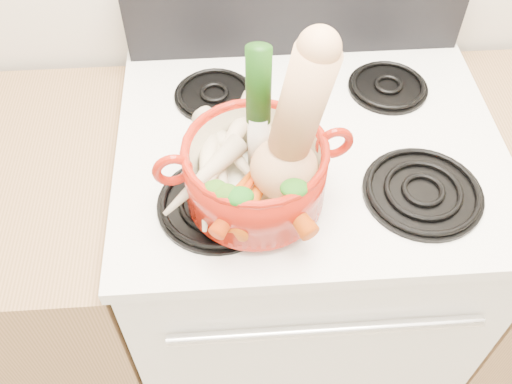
{
  "coord_description": "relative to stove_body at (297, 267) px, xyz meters",
  "views": [
    {
      "loc": [
        -0.17,
        0.59,
        1.77
      ],
      "look_at": [
        -0.12,
        1.23,
        1.0
      ],
      "focal_mm": 40.0,
      "sensor_mm": 36.0,
      "label": 1
    }
  ],
  "objects": [
    {
      "name": "stove_body",
      "position": [
        0.0,
        0.0,
        0.0
      ],
      "size": [
        0.76,
        0.65,
        0.92
      ],
      "primitive_type": "cube",
      "color": "white",
      "rests_on": "floor"
    },
    {
      "name": "cooktop",
      "position": [
        0.0,
        0.0,
        0.47
      ],
      "size": [
        0.78,
        0.67,
        0.03
      ],
      "primitive_type": "cube",
      "color": "white",
      "rests_on": "stove_body"
    },
    {
      "name": "control_backsplash",
      "position": [
        0.0,
        0.3,
        0.58
      ],
      "size": [
        0.76,
        0.05,
        0.18
      ],
      "primitive_type": "cube",
      "color": "black",
      "rests_on": "cooktop"
    },
    {
      "name": "oven_handle",
      "position": [
        0.0,
        -0.34,
        0.32
      ],
      "size": [
        0.6,
        0.02,
        0.02
      ],
      "primitive_type": "cylinder",
      "rotation": [
        0.0,
        1.57,
        0.0
      ],
      "color": "silver",
      "rests_on": "stove_body"
    },
    {
      "name": "burner_front_left",
      "position": [
        -0.19,
        -0.16,
        0.5
      ],
      "size": [
        0.22,
        0.22,
        0.02
      ],
      "primitive_type": "cylinder",
      "color": "black",
      "rests_on": "cooktop"
    },
    {
      "name": "burner_front_right",
      "position": [
        0.19,
        -0.16,
        0.5
      ],
      "size": [
        0.22,
        0.22,
        0.02
      ],
      "primitive_type": "cylinder",
      "color": "black",
      "rests_on": "cooktop"
    },
    {
      "name": "burner_back_left",
      "position": [
        -0.19,
        0.14,
        0.5
      ],
      "size": [
        0.17,
        0.17,
        0.02
      ],
      "primitive_type": "cylinder",
      "color": "black",
      "rests_on": "cooktop"
    },
    {
      "name": "burner_back_right",
      "position": [
        0.19,
        0.14,
        0.5
      ],
      "size": [
        0.17,
        0.17,
        0.02
      ],
      "primitive_type": "cylinder",
      "color": "black",
      "rests_on": "cooktop"
    },
    {
      "name": "dutch_oven",
      "position": [
        -0.12,
        -0.15,
        0.57
      ],
      "size": [
        0.28,
        0.28,
        0.12
      ],
      "primitive_type": "cylinder",
      "rotation": [
        0.0,
        0.0,
        0.16
      ],
      "color": "#96160A",
      "rests_on": "burner_front_left"
    },
    {
      "name": "pot_handle_left",
      "position": [
        -0.26,
        -0.18,
        0.61
      ],
      "size": [
        0.07,
        0.03,
        0.07
      ],
      "primitive_type": "torus",
      "rotation": [
        1.57,
        0.0,
        0.16
      ],
      "color": "#96160A",
      "rests_on": "dutch_oven"
    },
    {
      "name": "pot_handle_right",
      "position": [
        0.02,
        -0.13,
        0.61
      ],
      "size": [
        0.07,
        0.03,
        0.07
      ],
      "primitive_type": "torus",
      "rotation": [
        1.57,
        0.0,
        0.16
      ],
      "color": "#96160A",
      "rests_on": "dutch_oven"
    },
    {
      "name": "squash",
      "position": [
        -0.05,
        -0.16,
        0.68
      ],
      "size": [
        0.21,
        0.18,
        0.32
      ],
      "primitive_type": null,
      "rotation": [
        0.0,
        0.17,
        -0.38
      ],
      "color": "tan",
      "rests_on": "dutch_oven"
    },
    {
      "name": "leek",
      "position": [
        -0.11,
        -0.11,
        0.67
      ],
      "size": [
        0.05,
        0.05,
        0.27
      ],
      "primitive_type": "cylinder",
      "rotation": [
        -0.02,
        0.0,
        -0.13
      ],
      "color": "silver",
      "rests_on": "dutch_oven"
    },
    {
      "name": "ginger",
      "position": [
        -0.09,
        -0.06,
        0.56
      ],
      "size": [
        0.09,
        0.06,
        0.05
      ],
      "primitive_type": "ellipsoid",
      "rotation": [
        0.0,
        0.0,
        0.01
      ],
      "color": "tan",
      "rests_on": "dutch_oven"
    },
    {
      "name": "parsnip_0",
      "position": [
        -0.19,
        -0.12,
        0.56
      ],
      "size": [
        0.09,
        0.25,
        0.07
      ],
      "primitive_type": "cone",
      "rotation": [
        1.66,
        0.0,
        0.19
      ],
      "color": "beige",
      "rests_on": "dutch_oven"
    },
    {
      "name": "parsnip_1",
      "position": [
        -0.21,
        -0.16,
        0.56
      ],
      "size": [
        0.05,
        0.2,
        0.06
      ],
      "primitive_type": "cone",
      "rotation": [
        1.66,
        0.0,
        -0.07
      ],
      "color": "beige",
      "rests_on": "dutch_oven"
    },
    {
      "name": "parsnip_2",
      "position": [
        -0.16,
        -0.09,
        0.57
      ],
      "size": [
        0.14,
        0.19,
        0.06
      ],
      "primitive_type": "cone",
      "rotation": [
        1.66,
        0.0,
        0.55
      ],
      "color": "beige",
      "rests_on": "dutch_oven"
    },
    {
      "name": "parsnip_3",
      "position": [
        -0.21,
        -0.16,
        0.57
      ],
      "size": [
        0.16,
        0.16,
        0.06
      ],
      "primitive_type": "cone",
      "rotation": [
        1.66,
        0.0,
        -0.79
      ],
      "color": "beige",
      "rests_on": "dutch_oven"
    },
    {
      "name": "parsnip_4",
      "position": [
        -0.16,
        -0.09,
        0.58
      ],
      "size": [
        0.14,
        0.23,
        0.07
      ],
      "primitive_type": "cone",
      "rotation": [
        1.66,
        0.0,
        -0.45
      ],
      "color": "beige",
      "rests_on": "dutch_oven"
    },
    {
      "name": "carrot_0",
      "position": [
        -0.12,
        -0.19,
        0.55
      ],
      "size": [
        0.1,
        0.18,
        0.05
      ],
      "primitive_type": "cone",
      "rotation": [
        1.66,
        0.0,
        -0.41
      ],
      "color": "#C04509",
      "rests_on": "dutch_oven"
    },
    {
      "name": "carrot_1",
      "position": [
        -0.16,
        -0.19,
        0.55
      ],
      "size": [
        0.1,
        0.13,
        0.04
      ],
      "primitive_type": "cone",
      "rotation": [
        1.66,
        0.0,
        -0.62
      ],
      "color": "#C45E09",
      "rests_on": "dutch_oven"
    },
    {
      "name": "carrot_2",
      "position": [
        -0.08,
        -0.2,
        0.56
      ],
      "size": [
        0.11,
        0.18,
        0.05
      ],
      "primitive_type": "cone",
      "rotation": [
        1.66,
        0.0,
        0.46
      ],
      "color": "#D73E0A",
      "rests_on": "dutch_oven"
    },
    {
      "name": "carrot_3",
      "position": [
        -0.16,
        -0.22,
        0.57
      ],
      "size": [
        0.1,
        0.14,
        0.04
      ],
      "primitive_type": "cone",
      "rotation": [
        1.66,
        0.0,
        -0.56
      ],
      "color": "#D83C0A",
      "rests_on": "dutch_oven"
    }
  ]
}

